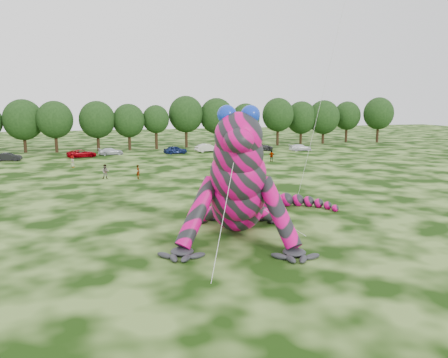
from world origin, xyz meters
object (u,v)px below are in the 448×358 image
at_px(car_5, 207,148).
at_px(tree_17, 378,120).
at_px(tree_9, 156,127).
at_px(car_3, 111,151).
at_px(tree_13, 278,122).
at_px(spectator_4, 72,161).
at_px(tree_16, 347,122).
at_px(spectator_0, 138,172).
at_px(tree_6, 55,127).
at_px(car_4, 175,150).
at_px(spectator_5, 224,174).
at_px(car_1, 8,157).
at_px(tree_15, 323,122).
at_px(tree_7, 97,126).
at_px(tree_5, 24,126).
at_px(tree_14, 301,123).
at_px(inflatable_gecko, 238,168).
at_px(spectator_3, 272,156).
at_px(tree_12, 246,125).
at_px(spectator_2, 249,161).
at_px(car_6, 260,147).
at_px(spectator_1, 105,172).
at_px(tree_8, 129,127).
at_px(tree_11, 217,122).
at_px(tree_10, 186,122).
at_px(car_2, 82,153).
at_px(car_7, 300,148).

bearing_deg(car_5, tree_17, -92.47).
xyz_separation_m(tree_9, car_3, (-9.18, -7.35, -3.72)).
xyz_separation_m(tree_13, spectator_4, (-41.22, -20.74, -4.20)).
height_order(tree_16, spectator_0, tree_16).
bearing_deg(tree_6, car_4, -21.91).
height_order(spectator_4, spectator_5, spectator_5).
distance_m(car_1, car_3, 16.41).
bearing_deg(tree_15, tree_7, -178.86).
xyz_separation_m(tree_5, tree_14, (56.59, 0.29, -0.20)).
xyz_separation_m(inflatable_gecko, spectator_0, (-4.91, 23.39, -3.74)).
distance_m(tree_13, spectator_3, 26.42).
distance_m(tree_13, spectator_4, 46.33).
bearing_deg(tree_12, tree_9, -178.81).
relative_size(tree_16, spectator_2, 5.03).
height_order(tree_14, car_6, tree_14).
distance_m(car_3, spectator_1, 24.92).
height_order(car_1, spectator_1, spectator_1).
xyz_separation_m(tree_7, tree_16, (55.53, 2.57, -0.05)).
bearing_deg(spectator_4, spectator_1, -170.28).
xyz_separation_m(tree_8, spectator_0, (-1.81, -33.12, -3.59)).
relative_size(tree_9, spectator_4, 5.02).
bearing_deg(tree_14, tree_6, -177.71).
xyz_separation_m(car_1, spectator_1, (14.28, -21.30, 0.24)).
distance_m(tree_17, spectator_0, 66.75).
bearing_deg(tree_16, spectator_0, -145.41).
bearing_deg(tree_7, car_4, -32.54).
distance_m(tree_8, car_1, 22.86).
distance_m(car_5, spectator_2, 20.40).
relative_size(tree_11, car_6, 1.97).
distance_m(tree_10, tree_15, 31.09).
relative_size(tree_5, tree_14, 1.04).
bearing_deg(car_5, car_2, 83.00).
height_order(tree_5, tree_10, tree_10).
relative_size(tree_11, car_5, 2.19).
distance_m(tree_11, spectator_0, 39.85).
height_order(tree_11, spectator_2, tree_11).
distance_m(tree_8, tree_9, 5.30).
xyz_separation_m(tree_12, tree_13, (7.12, -0.61, 0.58)).
relative_size(tree_5, tree_16, 1.05).
xyz_separation_m(car_6, spectator_1, (-29.63, -23.60, 0.19)).
height_order(spectator_0, spectator_1, spectator_1).
bearing_deg(tree_13, tree_9, 179.52).
bearing_deg(spectator_5, spectator_2, -144.20).
height_order(tree_7, tree_12, tree_7).
height_order(car_3, spectator_2, spectator_2).
bearing_deg(car_7, tree_13, 0.56).
bearing_deg(spectator_3, car_4, -43.22).
height_order(tree_8, spectator_1, tree_8).
height_order(car_6, spectator_4, spectator_4).
bearing_deg(spectator_5, car_7, -151.49).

